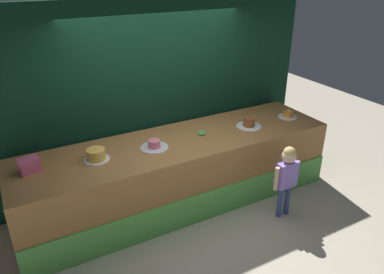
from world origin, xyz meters
TOP-DOWN VIEW (x-y plane):
  - ground_plane at (0.00, 0.00)m, footprint 12.00×12.00m
  - stage_platform at (0.00, 0.55)m, footprint 4.30×1.13m
  - curtain_backdrop at (0.00, 1.21)m, footprint 4.78×0.08m
  - child_figure at (1.06, -0.41)m, footprint 0.39×0.18m
  - pink_box at (-1.83, 0.64)m, footprint 0.24×0.20m
  - donut at (0.37, 0.58)m, footprint 0.12×0.12m
  - cake_far_left at (-1.10, 0.56)m, footprint 0.31×0.31m
  - cake_center_left at (-0.37, 0.52)m, footprint 0.36×0.36m
  - cake_center_right at (1.10, 0.49)m, footprint 0.36×0.36m
  - cake_far_right at (1.83, 0.49)m, footprint 0.29×0.29m

SIDE VIEW (x-z plane):
  - ground_plane at x=0.00m, z-range 0.00..0.00m
  - stage_platform at x=0.00m, z-range 0.00..0.95m
  - child_figure at x=1.06m, z-range 0.15..1.17m
  - donut at x=0.37m, z-range 0.95..0.99m
  - cake_far_right at x=1.83m, z-range 0.91..1.06m
  - cake_center_left at x=-0.37m, z-range 0.91..1.06m
  - cake_center_right at x=1.10m, z-range 0.93..1.07m
  - cake_far_left at x=-1.10m, z-range 0.92..1.11m
  - pink_box at x=-1.83m, z-range 0.95..1.11m
  - curtain_backdrop at x=0.00m, z-range 0.00..2.71m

